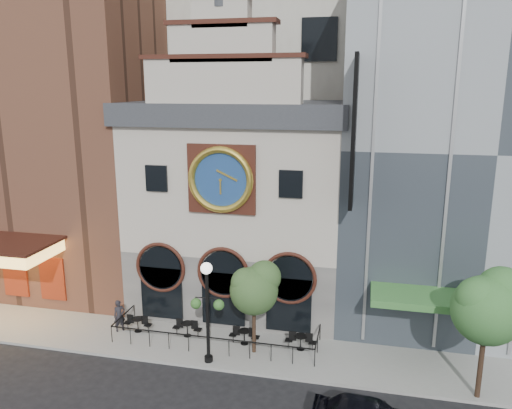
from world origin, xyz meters
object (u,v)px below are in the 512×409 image
object	(u,v)px
bistro_3	(301,341)
lamppost	(207,301)
tree_left	(255,287)
bistro_1	(187,328)
tree_right	(489,305)
bistro_0	(138,324)
bistro_2	(244,336)
pedestrian	(119,316)

from	to	relation	value
bistro_3	lamppost	world-z (taller)	lamppost
tree_left	lamppost	bearing A→B (deg)	-145.01
bistro_1	tree_right	distance (m)	14.83
bistro_1	tree_left	world-z (taller)	tree_left
bistro_0	bistro_2	distance (m)	6.00
bistro_3	lamppost	distance (m)	5.42
bistro_1	bistro_2	world-z (taller)	same
bistro_0	tree_right	distance (m)	17.51
bistro_2	lamppost	size ratio (longest dim) A/B	0.31
lamppost	tree_right	xyz separation A→B (m)	(12.25, -0.09, 1.13)
lamppost	tree_left	size ratio (longest dim) A/B	1.07
bistro_3	tree_right	size ratio (longest dim) A/B	0.27
bistro_1	bistro_3	distance (m)	6.11
bistro_1	bistro_2	xyz separation A→B (m)	(3.19, -0.14, 0.00)
bistro_2	lamppost	bearing A→B (deg)	-122.48
pedestrian	tree_right	bearing A→B (deg)	-53.68
bistro_1	bistro_2	size ratio (longest dim) A/B	1.00
tree_right	pedestrian	bearing A→B (deg)	173.56
bistro_2	lamppost	world-z (taller)	lamppost
lamppost	tree_left	xyz separation A→B (m)	(2.00, 1.40, 0.35)
bistro_0	pedestrian	world-z (taller)	pedestrian
pedestrian	lamppost	xyz separation A→B (m)	(5.71, -1.94, 2.27)
bistro_3	pedestrian	world-z (taller)	pedestrian
bistro_3	tree_left	bearing A→B (deg)	-162.12
pedestrian	tree_right	distance (m)	18.40
bistro_0	pedestrian	distance (m)	1.09
bistro_2	tree_right	xyz separation A→B (m)	(10.96, -2.11, 3.81)
bistro_3	pedestrian	bearing A→B (deg)	-178.99
bistro_3	tree_left	xyz separation A→B (m)	(-2.22, -0.71, 3.03)
bistro_0	tree_right	bearing A→B (deg)	-7.20
bistro_0	tree_left	distance (m)	7.39
bistro_1	pedestrian	distance (m)	3.85
pedestrian	lamppost	world-z (taller)	lamppost
tree_left	pedestrian	bearing A→B (deg)	176.00
bistro_3	lamppost	bearing A→B (deg)	-153.36
bistro_3	tree_left	size ratio (longest dim) A/B	0.33
pedestrian	tree_right	world-z (taller)	tree_right
bistro_1	bistro_0	bearing A→B (deg)	-177.80
bistro_0	bistro_1	xyz separation A→B (m)	(2.81, 0.11, 0.00)
bistro_0	bistro_3	xyz separation A→B (m)	(8.92, 0.06, 0.00)
bistro_2	lamppost	distance (m)	3.60
bistro_2	tree_left	world-z (taller)	tree_left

